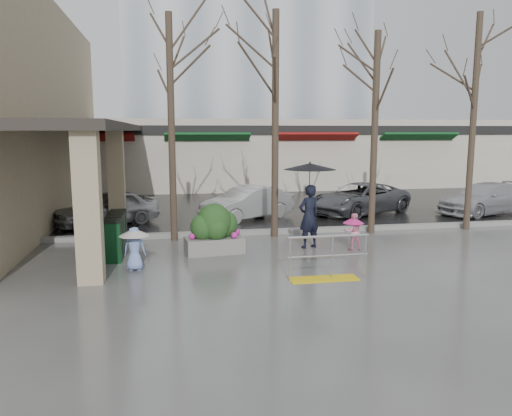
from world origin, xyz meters
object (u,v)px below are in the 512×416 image
object	(u,v)px
tree_west	(170,72)
handrail	(326,263)
tree_mideast	(376,84)
child_blue	(134,243)
car_a	(106,208)
news_boxes	(116,235)
woman	(309,195)
planter	(214,229)
tree_midwest	(276,69)
car_d	(485,199)
car_c	(359,199)
car_b	(247,203)
child_pink	(353,229)
tree_east	(477,69)

from	to	relation	value
tree_west	handrail	bearing A→B (deg)	-55.01
tree_mideast	child_blue	bearing A→B (deg)	-156.59
car_a	news_boxes	bearing A→B (deg)	-19.79
woman	planter	world-z (taller)	woman
tree_midwest	news_boxes	size ratio (longest dim) A/B	3.47
woman	car_a	world-z (taller)	woman
tree_west	child_blue	distance (m)	5.57
tree_midwest	car_a	size ratio (longest dim) A/B	1.89
tree_midwest	tree_mideast	size ratio (longest dim) A/B	1.08
planter	car_d	distance (m)	12.44
handrail	child_blue	xyz separation A→B (m)	(-4.36, 1.55, 0.30)
tree_midwest	car_d	xyz separation A→B (m)	(9.42, 2.79, -4.60)
tree_west	planter	size ratio (longest dim) A/B	4.06
tree_midwest	car_c	world-z (taller)	tree_midwest
tree_west	car_a	world-z (taller)	tree_west
car_c	news_boxes	bearing A→B (deg)	-88.00
tree_west	child_blue	bearing A→B (deg)	-107.12
tree_mideast	car_a	distance (m)	10.21
planter	car_d	size ratio (longest dim) A/B	0.39
tree_west	news_boxes	size ratio (longest dim) A/B	3.37
tree_midwest	child_blue	xyz separation A→B (m)	(-4.20, -3.25, -4.56)
child_blue	planter	world-z (taller)	planter
car_a	tree_midwest	bearing A→B (deg)	33.22
tree_midwest	news_boxes	xyz separation A→B (m)	(-4.79, -1.59, -4.67)
child_blue	car_a	world-z (taller)	car_a
planter	car_a	world-z (taller)	planter
tree_mideast	news_boxes	size ratio (longest dim) A/B	3.22
tree_west	car_a	size ratio (longest dim) A/B	1.84
tree_west	car_b	xyz separation A→B (m)	(2.83, 3.25, -4.45)
tree_midwest	planter	distance (m)	5.37
child_pink	child_blue	xyz separation A→B (m)	(-6.00, -1.03, 0.07)
tree_mideast	tree_west	bearing A→B (deg)	-180.00
news_boxes	car_c	distance (m)	10.56
tree_east	news_boxes	distance (m)	12.65
handrail	tree_midwest	xyz separation A→B (m)	(-0.16, 4.80, 4.86)
child_pink	child_blue	distance (m)	6.09
child_blue	car_b	xyz separation A→B (m)	(3.83, 6.50, -0.04)
woman	car_d	distance (m)	9.92
child_blue	news_boxes	distance (m)	1.76
child_blue	planter	bearing A→B (deg)	-139.33
car_b	car_d	distance (m)	9.80
tree_east	car_d	bearing A→B (deg)	46.75
car_b	car_a	bearing A→B (deg)	-118.14
handrail	planter	world-z (taller)	planter
car_d	child_pink	bearing A→B (deg)	-72.85
news_boxes	tree_mideast	bearing A→B (deg)	11.82
car_b	planter	bearing A→B (deg)	-51.12
tree_east	planter	distance (m)	10.26
planter	news_boxes	distance (m)	2.68
child_blue	car_c	size ratio (longest dim) A/B	0.24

